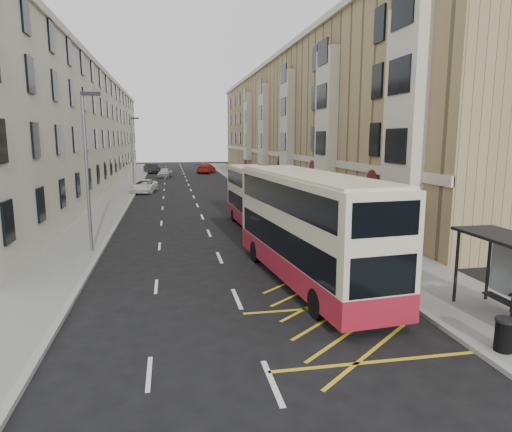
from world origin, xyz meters
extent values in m
plane|color=black|center=(0.00, 0.00, 0.00)|extent=(200.00, 200.00, 0.00)
cube|color=slate|center=(8.00, 30.00, 0.07)|extent=(4.00, 120.00, 0.15)
cube|color=slate|center=(-7.50, 30.00, 0.07)|extent=(3.00, 120.00, 0.15)
cube|color=gray|center=(6.00, 30.00, 0.07)|extent=(0.25, 120.00, 0.15)
cube|color=gray|center=(-6.00, 30.00, 0.07)|extent=(0.25, 120.00, 0.15)
cube|color=#9C885A|center=(15.00, 45.50, 7.50)|extent=(10.00, 79.00, 15.00)
cube|color=beige|center=(9.97, 45.50, 4.00)|extent=(0.18, 79.00, 0.50)
cube|color=beige|center=(9.90, 45.50, 15.00)|extent=(0.40, 79.00, 0.50)
cube|color=beige|center=(9.65, 10.00, 7.50)|extent=(0.80, 3.20, 10.00)
cube|color=beige|center=(9.65, 22.00, 7.50)|extent=(0.80, 3.20, 10.00)
cube|color=beige|center=(9.65, 34.00, 7.50)|extent=(0.80, 3.20, 10.00)
cube|color=beige|center=(9.65, 46.00, 7.50)|extent=(0.80, 3.20, 10.00)
cube|color=beige|center=(9.65, 58.00, 7.50)|extent=(0.80, 3.20, 10.00)
cube|color=#510F16|center=(9.95, 14.00, 1.70)|extent=(0.20, 1.60, 3.00)
cube|color=#510F16|center=(9.95, 26.00, 1.70)|extent=(0.20, 1.60, 3.00)
cube|color=#510F16|center=(9.95, 38.00, 1.70)|extent=(0.20, 1.60, 3.00)
cube|color=#510F16|center=(9.95, 50.00, 1.70)|extent=(0.20, 1.60, 3.00)
cube|color=#510F16|center=(9.95, 62.00, 1.70)|extent=(0.20, 1.60, 3.00)
cube|color=beige|center=(-13.50, 45.50, 6.50)|extent=(9.00, 79.00, 13.00)
cube|color=beige|center=(-8.97, 45.50, 13.00)|extent=(0.30, 79.00, 0.50)
cube|color=black|center=(7.56, 1.90, 1.45)|extent=(0.08, 0.08, 2.60)
cube|color=black|center=(8.84, 1.90, 1.45)|extent=(0.08, 0.08, 2.60)
cube|color=black|center=(8.45, 0.60, 0.60)|extent=(0.35, 1.60, 0.06)
cylinder|color=red|center=(6.25, 2.50, 0.65)|extent=(0.06, 0.06, 1.00)
cylinder|color=red|center=(6.25, 5.75, 0.65)|extent=(0.06, 0.06, 1.00)
cylinder|color=red|center=(6.25, 9.00, 0.65)|extent=(0.06, 0.06, 1.00)
cube|color=red|center=(6.25, 5.75, 1.13)|extent=(0.05, 6.50, 0.06)
cube|color=red|center=(6.25, 5.75, 0.70)|extent=(0.05, 6.50, 0.06)
cylinder|color=slate|center=(-6.40, 12.00, 4.15)|extent=(0.16, 0.16, 8.00)
cube|color=black|center=(-6.00, 12.00, 8.05)|extent=(0.90, 0.18, 0.18)
cylinder|color=slate|center=(-6.40, 42.00, 4.15)|extent=(0.16, 0.16, 8.00)
cube|color=black|center=(-6.00, 42.00, 8.05)|extent=(0.90, 0.18, 0.18)
cube|color=beige|center=(3.16, 5.40, 2.39)|extent=(3.66, 11.50, 4.06)
cube|color=maroon|center=(3.16, 5.40, 0.82)|extent=(3.69, 11.54, 0.93)
cube|color=black|center=(3.16, 5.40, 1.90)|extent=(3.61, 10.61, 1.13)
cube|color=black|center=(3.16, 5.40, 3.65)|extent=(3.61, 10.61, 1.03)
cube|color=beige|center=(3.16, 5.40, 4.46)|extent=(3.51, 11.04, 0.12)
cube|color=black|center=(2.61, 11.01, 1.95)|extent=(2.18, 0.29, 1.34)
cube|color=black|center=(2.61, 11.01, 4.06)|extent=(1.80, 0.26, 0.46)
cube|color=black|center=(3.71, -0.20, 1.95)|extent=(2.18, 0.29, 1.23)
cylinder|color=black|center=(1.65, 8.89, 0.51)|extent=(0.39, 1.05, 1.03)
cylinder|color=black|center=(3.96, 9.12, 0.51)|extent=(0.39, 1.05, 1.03)
cylinder|color=black|center=(2.36, 1.69, 0.51)|extent=(0.39, 1.05, 1.03)
cylinder|color=black|center=(4.67, 1.91, 0.51)|extent=(0.39, 1.05, 1.03)
cube|color=beige|center=(3.29, 16.61, 2.10)|extent=(2.80, 10.02, 3.56)
cube|color=maroon|center=(3.29, 16.61, 0.72)|extent=(2.83, 10.05, 0.81)
cube|color=black|center=(3.29, 16.61, 1.67)|extent=(2.79, 9.23, 0.99)
cube|color=black|center=(3.29, 16.61, 3.20)|extent=(2.79, 9.23, 0.90)
cube|color=beige|center=(3.29, 16.61, 3.91)|extent=(2.69, 9.62, 0.11)
cube|color=black|center=(3.01, 21.54, 1.71)|extent=(1.92, 0.18, 1.17)
cube|color=black|center=(3.01, 21.54, 3.56)|extent=(1.58, 0.16, 0.41)
cube|color=black|center=(3.56, 11.68, 1.71)|extent=(1.92, 0.18, 1.08)
cylinder|color=black|center=(2.09, 19.72, 0.45)|extent=(0.30, 0.91, 0.90)
cylinder|color=black|center=(4.13, 19.84, 0.45)|extent=(0.30, 0.91, 0.90)
cylinder|color=black|center=(2.45, 13.39, 0.45)|extent=(0.30, 0.91, 0.90)
cylinder|color=black|center=(4.48, 13.50, 0.45)|extent=(0.30, 0.91, 0.90)
cylinder|color=black|center=(6.56, -1.83, 0.59)|extent=(0.50, 0.50, 0.87)
cylinder|color=black|center=(6.56, -1.83, 1.04)|extent=(0.56, 0.56, 0.08)
imported|color=black|center=(6.50, 3.54, 0.97)|extent=(1.04, 0.70, 1.64)
imported|color=silver|center=(-5.10, 38.67, 0.70)|extent=(3.11, 5.36, 1.40)
imported|color=#AEB0B6|center=(-3.01, 57.37, 0.71)|extent=(2.52, 4.42, 1.42)
imported|color=black|center=(-5.20, 66.25, 0.76)|extent=(3.01, 4.87, 1.52)
imported|color=maroon|center=(3.77, 64.69, 0.80)|extent=(3.88, 5.96, 1.60)
camera|label=1|loc=(-2.32, -12.09, 5.96)|focal=32.00mm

